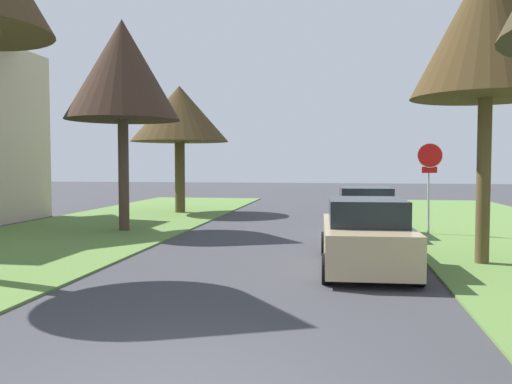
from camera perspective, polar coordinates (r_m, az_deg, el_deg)
stop_sign_far at (r=18.21m, az=18.06°, el=2.42°), size 0.81×0.36×2.96m
street_tree_right_mid_a at (r=13.63m, az=23.46°, el=15.85°), size 3.35×3.35×7.03m
street_tree_left_mid_b at (r=19.12m, az=-14.11°, el=12.45°), size 3.89×3.89×7.18m
street_tree_left_far at (r=25.42m, az=-8.18°, el=8.19°), size 4.58×4.58×5.92m
parked_sedan_tan at (r=12.12m, az=11.63°, el=-4.68°), size 2.09×4.47×1.57m
parked_sedan_silver at (r=17.97m, az=11.54°, el=-2.18°), size 2.09×4.47×1.57m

